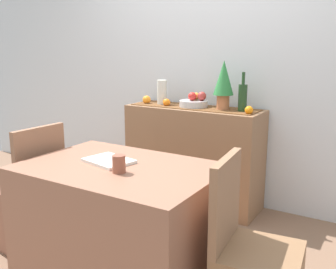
% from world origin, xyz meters
% --- Properties ---
extents(ground_plane, '(6.40, 6.40, 0.02)m').
position_xyz_m(ground_plane, '(0.00, 0.00, -0.01)').
color(ground_plane, '#805F49').
rests_on(ground_plane, ground).
extents(room_wall_rear, '(6.40, 0.06, 2.70)m').
position_xyz_m(room_wall_rear, '(0.00, 1.18, 1.35)').
color(room_wall_rear, silver).
rests_on(room_wall_rear, ground).
extents(sideboard_console, '(1.22, 0.42, 0.90)m').
position_xyz_m(sideboard_console, '(-0.05, 0.92, 0.45)').
color(sideboard_console, '#8F6546').
rests_on(sideboard_console, ground).
extents(table_runner, '(1.15, 0.32, 0.01)m').
position_xyz_m(table_runner, '(-0.05, 0.92, 0.90)').
color(table_runner, brown).
rests_on(table_runner, sideboard_console).
extents(fruit_bowl, '(0.25, 0.25, 0.06)m').
position_xyz_m(fruit_bowl, '(-0.05, 0.92, 0.93)').
color(fruit_bowl, silver).
rests_on(fruit_bowl, table_runner).
extents(apple_upper, '(0.06, 0.06, 0.06)m').
position_xyz_m(apple_upper, '(-0.06, 0.98, 0.99)').
color(apple_upper, gold).
rests_on(apple_upper, fruit_bowl).
extents(apple_center, '(0.08, 0.08, 0.08)m').
position_xyz_m(apple_center, '(0.01, 0.95, 1.00)').
color(apple_center, '#A93330').
rests_on(apple_center, fruit_bowl).
extents(apple_front, '(0.07, 0.07, 0.07)m').
position_xyz_m(apple_front, '(-0.06, 0.91, 1.00)').
color(apple_front, red).
rests_on(apple_front, fruit_bowl).
extents(wine_bottle, '(0.07, 0.07, 0.32)m').
position_xyz_m(wine_bottle, '(0.40, 0.92, 1.02)').
color(wine_bottle, '#203F1F').
rests_on(wine_bottle, sideboard_console).
extents(ceramic_vase, '(0.09, 0.09, 0.23)m').
position_xyz_m(ceramic_vase, '(-0.38, 0.92, 1.01)').
color(ceramic_vase, silver).
rests_on(ceramic_vase, sideboard_console).
extents(potted_plant, '(0.17, 0.17, 0.42)m').
position_xyz_m(potted_plant, '(0.23, 0.92, 1.14)').
color(potted_plant, '#B86F47').
rests_on(potted_plant, sideboard_console).
extents(orange_loose_mid, '(0.07, 0.07, 0.07)m').
position_xyz_m(orange_loose_mid, '(0.49, 0.83, 0.93)').
color(orange_loose_mid, orange).
rests_on(orange_loose_mid, sideboard_console).
extents(orange_loose_far, '(0.08, 0.08, 0.08)m').
position_xyz_m(orange_loose_far, '(-0.54, 0.89, 0.94)').
color(orange_loose_far, orange).
rests_on(orange_loose_far, sideboard_console).
extents(orange_loose_near_bowl, '(0.07, 0.07, 0.07)m').
position_xyz_m(orange_loose_near_bowl, '(-0.30, 0.86, 0.93)').
color(orange_loose_near_bowl, orange).
rests_on(orange_loose_near_bowl, sideboard_console).
extents(dining_table, '(1.15, 0.78, 0.74)m').
position_xyz_m(dining_table, '(0.15, -0.39, 0.37)').
color(dining_table, '#94624B').
rests_on(dining_table, ground).
extents(open_book, '(0.32, 0.27, 0.02)m').
position_xyz_m(open_book, '(0.05, -0.36, 0.75)').
color(open_book, white).
rests_on(open_book, dining_table).
extents(coffee_cup, '(0.07, 0.07, 0.10)m').
position_xyz_m(coffee_cup, '(0.22, -0.49, 0.79)').
color(coffee_cup, brown).
rests_on(coffee_cup, dining_table).
extents(chair_near_window, '(0.42, 0.42, 0.90)m').
position_xyz_m(chair_near_window, '(-0.69, -0.39, 0.27)').
color(chair_near_window, '#905D49').
rests_on(chair_near_window, ground).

